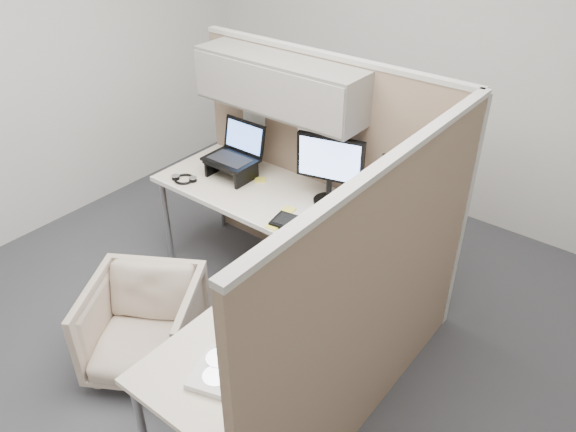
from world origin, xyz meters
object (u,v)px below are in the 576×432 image
Objects in this scene: desk at (278,250)px; monitor_left at (330,165)px; office_chair at (144,322)px; keyboard at (309,228)px.

desk is 4.29× the size of monitor_left.
desk is 0.90m from office_chair.
keyboard is (0.54, 0.90, 0.42)m from office_chair.
monitor_left is 0.96× the size of keyboard.
office_chair is 1.48m from monitor_left.
keyboard is at bearing -88.71° from monitor_left.
monitor_left reaches higher than keyboard.
keyboard reaches higher than office_chair.
office_chair is 1.39× the size of monitor_left.
monitor_left is (0.44, 1.24, 0.68)m from office_chair.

